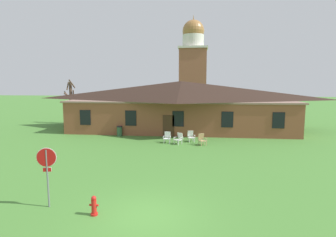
% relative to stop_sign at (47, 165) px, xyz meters
% --- Properties ---
extents(ground_plane, '(200.00, 200.00, 0.00)m').
position_rel_stop_sign_xyz_m(ground_plane, '(4.25, -0.35, -1.79)').
color(ground_plane, '#477F33').
extents(brick_building, '(24.18, 10.40, 5.40)m').
position_rel_stop_sign_xyz_m(brick_building, '(4.25, 20.55, 0.96)').
color(brick_building, brown).
rests_on(brick_building, ground).
extents(dome_tower, '(5.18, 5.18, 17.30)m').
position_rel_stop_sign_xyz_m(dome_tower, '(5.09, 39.96, 6.04)').
color(dome_tower, '#93563D').
rests_on(dome_tower, ground).
extents(stop_sign, '(0.79, 0.21, 2.53)m').
position_rel_stop_sign_xyz_m(stop_sign, '(0.00, 0.00, 0.00)').
color(stop_sign, slate).
rests_on(stop_sign, ground).
extents(lawn_chair_by_porch, '(0.67, 0.70, 0.96)m').
position_rel_stop_sign_xyz_m(lawn_chair_by_porch, '(3.51, 12.79, -1.29)').
color(lawn_chair_by_porch, white).
rests_on(lawn_chair_by_porch, ground).
extents(lawn_chair_near_door, '(0.85, 0.87, 0.96)m').
position_rel_stop_sign_xyz_m(lawn_chair_near_door, '(4.56, 12.38, -1.29)').
color(lawn_chair_near_door, silver).
rests_on(lawn_chair_near_door, ground).
extents(lawn_chair_left_end, '(0.75, 0.80, 0.96)m').
position_rel_stop_sign_xyz_m(lawn_chair_left_end, '(5.54, 13.51, -1.29)').
color(lawn_chair_left_end, silver).
rests_on(lawn_chair_left_end, ground).
extents(lawn_chair_middle, '(0.81, 0.85, 0.96)m').
position_rel_stop_sign_xyz_m(lawn_chair_middle, '(6.51, 12.26, -1.29)').
color(lawn_chair_middle, tan).
rests_on(lawn_chair_middle, ground).
extents(bare_tree_beside_building, '(1.90, 1.66, 5.65)m').
position_rel_stop_sign_xyz_m(bare_tree_beside_building, '(-10.13, 22.94, 1.17)').
color(bare_tree_beside_building, brown).
rests_on(bare_tree_beside_building, ground).
extents(fire_hydrant, '(0.36, 0.28, 0.79)m').
position_rel_stop_sign_xyz_m(fire_hydrant, '(2.15, -0.49, -1.41)').
color(fire_hydrant, red).
rests_on(fire_hydrant, ground).
extents(trash_bin, '(0.56, 0.56, 0.98)m').
position_rel_stop_sign_xyz_m(trash_bin, '(-1.48, 15.25, -1.29)').
color(trash_bin, '#335638').
rests_on(trash_bin, ground).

